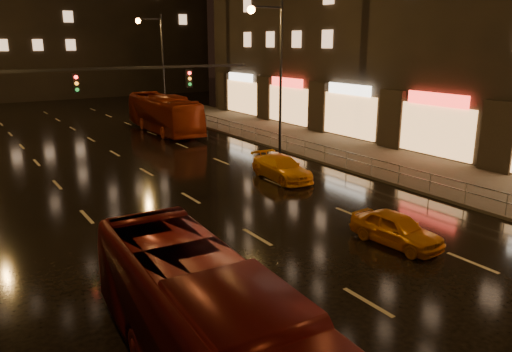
# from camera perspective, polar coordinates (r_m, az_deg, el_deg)

# --- Properties ---
(ground) EXTENTS (140.00, 140.00, 0.00)m
(ground) POSITION_cam_1_polar(r_m,az_deg,el_deg) (28.16, -10.98, -0.42)
(ground) COLOR black
(ground) RESTS_ON ground
(sidewalk_right) EXTENTS (7.00, 70.00, 0.15)m
(sidewalk_right) POSITION_cam_1_polar(r_m,az_deg,el_deg) (31.82, 15.87, 1.21)
(sidewalk_right) COLOR #38332D
(sidewalk_right) RESTS_ON ground
(traffic_signal) EXTENTS (15.31, 0.32, 6.20)m
(traffic_signal) POSITION_cam_1_polar(r_m,az_deg,el_deg) (25.90, -22.03, 8.11)
(traffic_signal) COLOR black
(traffic_signal) RESTS_ON ground
(railing_right) EXTENTS (0.05, 56.00, 1.00)m
(railing_right) POSITION_cam_1_polar(r_m,az_deg,el_deg) (31.44, 7.87, 3.03)
(railing_right) COLOR #99999E
(railing_right) RESTS_ON sidewalk_right
(bus_red) EXTENTS (3.04, 10.65, 2.93)m
(bus_red) POSITION_cam_1_polar(r_m,az_deg,el_deg) (10.89, -4.58, -17.95)
(bus_red) COLOR #620F0E
(bus_red) RESTS_ON ground
(bus_curb) EXTENTS (3.00, 11.26, 3.11)m
(bus_curb) POSITION_cam_1_polar(r_m,az_deg,el_deg) (42.89, -10.49, 7.02)
(bus_curb) COLOR maroon
(bus_curb) RESTS_ON ground
(taxi_near) EXTENTS (1.75, 3.76, 1.25)m
(taxi_near) POSITION_cam_1_polar(r_m,az_deg,el_deg) (19.49, 15.73, -5.83)
(taxi_near) COLOR orange
(taxi_near) RESTS_ON ground
(taxi_far) EXTENTS (2.01, 4.49, 1.28)m
(taxi_far) POSITION_cam_1_polar(r_m,az_deg,el_deg) (27.65, 2.97, 0.93)
(taxi_far) COLOR orange
(taxi_far) RESTS_ON ground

